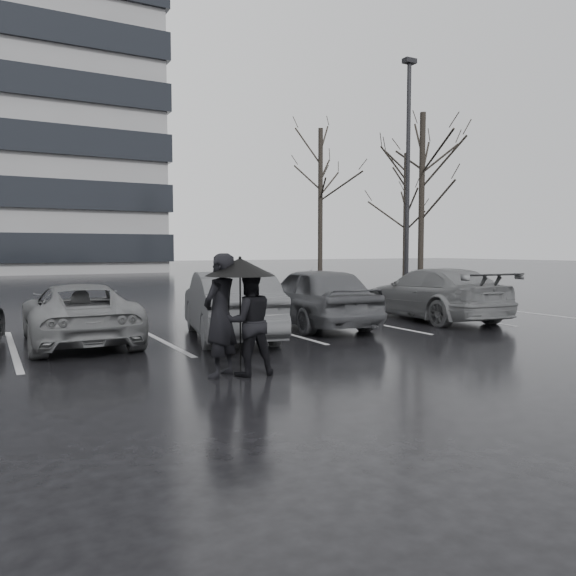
# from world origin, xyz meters

# --- Properties ---
(ground) EXTENTS (160.00, 160.00, 0.00)m
(ground) POSITION_xyz_m (0.00, 0.00, 0.00)
(ground) COLOR black
(ground) RESTS_ON ground
(car_main) EXTENTS (2.23, 4.59, 1.51)m
(car_main) POSITION_xyz_m (1.77, 2.43, 0.75)
(car_main) COLOR black
(car_main) RESTS_ON ground
(car_west_a) EXTENTS (2.45, 4.62, 1.45)m
(car_west_a) POSITION_xyz_m (-0.78, 1.80, 0.72)
(car_west_a) COLOR #2A2A2C
(car_west_a) RESTS_ON ground
(car_west_b) EXTENTS (2.16, 4.45, 1.22)m
(car_west_b) POSITION_xyz_m (-3.75, 2.70, 0.61)
(car_west_b) COLOR #444547
(car_west_b) RESTS_ON ground
(car_east) EXTENTS (2.41, 5.02, 1.41)m
(car_east) POSITION_xyz_m (5.34, 2.10, 0.71)
(car_east) COLOR #444547
(car_east) RESTS_ON ground
(pedestrian_left) EXTENTS (0.81, 0.76, 1.87)m
(pedestrian_left) POSITION_xyz_m (-2.34, -1.59, 0.93)
(pedestrian_left) COLOR black
(pedestrian_left) RESTS_ON ground
(pedestrian_right) EXTENTS (0.86, 0.71, 1.63)m
(pedestrian_right) POSITION_xyz_m (-1.93, -1.70, 0.82)
(pedestrian_right) COLOR black
(pedestrian_right) RESTS_ON ground
(umbrella) EXTENTS (1.07, 1.07, 1.82)m
(umbrella) POSITION_xyz_m (-2.04, -1.65, 1.66)
(umbrella) COLOR black
(umbrella) RESTS_ON ground
(lamp_post) EXTENTS (0.48, 0.48, 8.86)m
(lamp_post) POSITION_xyz_m (8.48, 6.84, 4.06)
(lamp_post) COLOR gray
(lamp_post) RESTS_ON ground
(stall_stripes) EXTENTS (19.72, 5.00, 0.00)m
(stall_stripes) POSITION_xyz_m (-0.80, 2.50, 0.00)
(stall_stripes) COLOR #A0A0A2
(stall_stripes) RESTS_ON ground
(tree_east) EXTENTS (0.26, 0.26, 8.00)m
(tree_east) POSITION_xyz_m (12.00, 10.00, 4.00)
(tree_east) COLOR black
(tree_east) RESTS_ON ground
(tree_ne) EXTENTS (0.26, 0.26, 7.00)m
(tree_ne) POSITION_xyz_m (14.50, 14.00, 3.50)
(tree_ne) COLOR black
(tree_ne) RESTS_ON ground
(tree_north) EXTENTS (0.26, 0.26, 8.50)m
(tree_north) POSITION_xyz_m (11.00, 17.00, 4.25)
(tree_north) COLOR black
(tree_north) RESTS_ON ground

